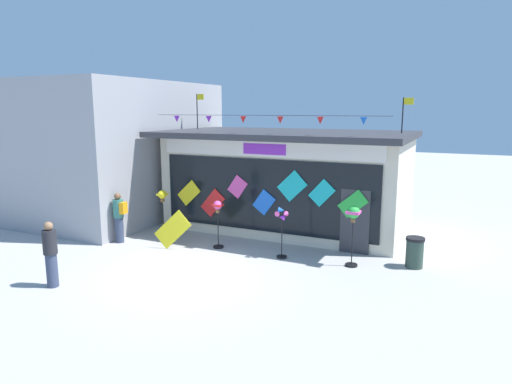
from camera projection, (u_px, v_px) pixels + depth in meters
ground_plane at (185, 275)px, 12.17m from camera, size 80.00×80.00×0.00m
kite_shop_building at (288, 179)px, 16.86m from camera, size 8.84×5.17×5.00m
wind_spinner_far_left at (163, 203)px, 15.41m from camera, size 0.34×0.34×1.69m
wind_spinner_left at (218, 214)px, 14.38m from camera, size 0.34×0.34×1.55m
wind_spinner_center_left at (282, 225)px, 13.39m from camera, size 0.38×0.30×1.55m
wind_spinner_center_right at (353, 219)px, 12.62m from camera, size 0.37×0.37×1.75m
person_near_camera at (51, 254)px, 11.23m from camera, size 0.34×0.34×1.68m
person_mid_plaza at (119, 216)px, 15.02m from camera, size 0.47×0.34×1.68m
trash_bin at (415, 252)px, 12.70m from camera, size 0.52×0.52×0.87m
display_kite_on_ground at (173, 230)px, 14.34m from camera, size 1.28×0.25×1.28m
neighbour_building at (100, 148)px, 19.43m from camera, size 7.49×8.00×5.48m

